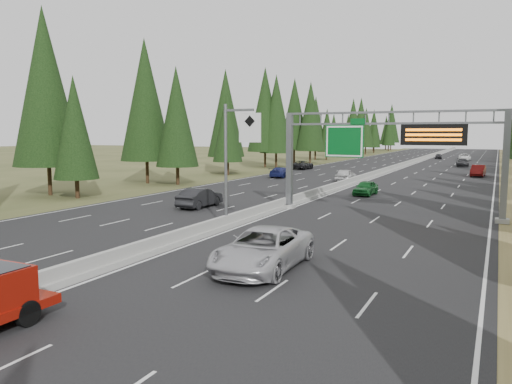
# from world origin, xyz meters

# --- Properties ---
(road) EXTENTS (32.00, 260.00, 0.08)m
(road) POSITION_xyz_m (0.00, 80.00, 0.04)
(road) COLOR black
(road) RESTS_ON ground
(shoulder_left) EXTENTS (3.60, 260.00, 0.06)m
(shoulder_left) POSITION_xyz_m (-17.80, 80.00, 0.03)
(shoulder_left) COLOR #39421F
(shoulder_left) RESTS_ON ground
(median_barrier) EXTENTS (0.70, 260.00, 0.85)m
(median_barrier) POSITION_xyz_m (0.00, 80.00, 0.41)
(median_barrier) COLOR gray
(median_barrier) RESTS_ON road
(sign_gantry) EXTENTS (16.75, 0.98, 7.80)m
(sign_gantry) POSITION_xyz_m (8.92, 34.88, 5.27)
(sign_gantry) COLOR slate
(sign_gantry) RESTS_ON road
(hov_sign_pole) EXTENTS (2.80, 0.50, 8.00)m
(hov_sign_pole) POSITION_xyz_m (0.58, 24.97, 4.72)
(hov_sign_pole) COLOR slate
(hov_sign_pole) RESTS_ON road
(tree_row_left) EXTENTS (12.28, 240.33, 18.99)m
(tree_row_left) POSITION_xyz_m (-22.17, 61.20, 9.47)
(tree_row_left) COLOR black
(tree_row_left) RESTS_ON ground
(silver_minivan) EXTENTS (3.27, 6.74, 1.85)m
(silver_minivan) POSITION_xyz_m (6.33, 17.19, 1.00)
(silver_minivan) COLOR #B4B4B9
(silver_minivan) RESTS_ON road
(car_ahead_green) EXTENTS (1.92, 4.37, 1.46)m
(car_ahead_green) POSITION_xyz_m (3.95, 46.40, 0.81)
(car_ahead_green) COLOR #135520
(car_ahead_green) RESTS_ON road
(car_ahead_dkred) EXTENTS (1.98, 5.09, 1.65)m
(car_ahead_dkred) POSITION_xyz_m (13.22, 75.13, 0.91)
(car_ahead_dkred) COLOR #5E0E0D
(car_ahead_dkred) RESTS_ON road
(car_ahead_dkgrey) EXTENTS (2.56, 5.27, 1.48)m
(car_ahead_dkgrey) POSITION_xyz_m (9.78, 97.14, 0.82)
(car_ahead_dkgrey) COLOR black
(car_ahead_dkgrey) RESTS_ON road
(car_ahead_white) EXTENTS (2.98, 5.64, 1.51)m
(car_ahead_white) POSITION_xyz_m (8.72, 120.75, 0.84)
(car_ahead_white) COLOR white
(car_ahead_white) RESTS_ON road
(car_ahead_far) EXTENTS (1.84, 3.91, 1.29)m
(car_ahead_far) POSITION_xyz_m (2.68, 124.86, 0.73)
(car_ahead_far) COLOR black
(car_ahead_far) RESTS_ON road
(car_onc_near) EXTENTS (1.78, 4.96, 1.63)m
(car_onc_near) POSITION_xyz_m (-6.53, 32.14, 0.89)
(car_onc_near) COLOR black
(car_onc_near) RESTS_ON road
(car_onc_blue) EXTENTS (2.16, 5.06, 1.45)m
(car_onc_blue) POSITION_xyz_m (-11.62, 61.37, 0.81)
(car_onc_blue) COLOR navy
(car_onc_blue) RESTS_ON road
(car_onc_white) EXTENTS (1.97, 4.84, 1.64)m
(car_onc_white) POSITION_xyz_m (-1.71, 59.31, 0.90)
(car_onc_white) COLOR silver
(car_onc_white) RESTS_ON road
(car_onc_far) EXTENTS (2.51, 5.33, 1.47)m
(car_onc_far) POSITION_xyz_m (-14.50, 77.69, 0.82)
(car_onc_far) COLOR black
(car_onc_far) RESTS_ON road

